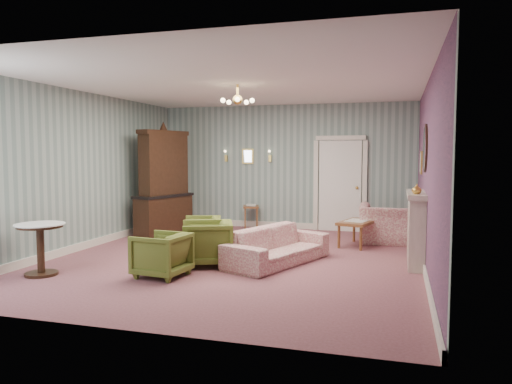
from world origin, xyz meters
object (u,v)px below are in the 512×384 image
(wingback_chair, at_px, (390,217))
(pedestal_table, at_px, (41,249))
(fireplace, at_px, (416,228))
(olive_chair_a, at_px, (162,253))
(side_table_black, at_px, (401,228))
(coffee_table, at_px, (357,233))
(olive_chair_c, at_px, (202,231))
(sofa_chintz, at_px, (278,239))
(dresser, at_px, (163,180))
(olive_chair_b, at_px, (208,241))

(wingback_chair, bearing_deg, pedestal_table, 39.69)
(fireplace, bearing_deg, olive_chair_a, -152.23)
(side_table_black, bearing_deg, fireplace, -82.69)
(fireplace, bearing_deg, coffee_table, 127.86)
(olive_chair_c, height_order, sofa_chintz, sofa_chintz)
(fireplace, xyz_separation_m, pedestal_table, (-5.25, -2.28, -0.20))
(olive_chair_a, height_order, dresser, dresser)
(olive_chair_c, xyz_separation_m, fireplace, (3.74, -0.16, 0.24))
(olive_chair_b, height_order, wingback_chair, wingback_chair)
(fireplace, distance_m, coffee_table, 1.70)
(olive_chair_a, relative_size, wingback_chair, 0.60)
(olive_chair_a, xyz_separation_m, sofa_chintz, (1.40, 1.29, 0.04))
(olive_chair_b, bearing_deg, sofa_chintz, 91.12)
(fireplace, height_order, coffee_table, fireplace)
(coffee_table, xyz_separation_m, side_table_black, (0.81, 0.32, 0.09))
(wingback_chair, relative_size, pedestal_table, 1.52)
(coffee_table, xyz_separation_m, pedestal_table, (-4.23, -3.59, 0.14))
(olive_chair_a, height_order, fireplace, fireplace)
(sofa_chintz, relative_size, coffee_table, 2.09)
(dresser, relative_size, coffee_table, 2.51)
(olive_chair_c, xyz_separation_m, wingback_chair, (3.31, 1.67, 0.17))
(wingback_chair, relative_size, fireplace, 0.83)
(olive_chair_a, distance_m, side_table_black, 4.82)
(olive_chair_a, bearing_deg, side_table_black, 143.03)
(olive_chair_a, height_order, pedestal_table, pedestal_table)
(olive_chair_b, relative_size, olive_chair_c, 1.15)
(coffee_table, height_order, side_table_black, side_table_black)
(olive_chair_a, height_order, coffee_table, olive_chair_a)
(pedestal_table, bearing_deg, fireplace, 23.43)
(sofa_chintz, height_order, wingback_chair, wingback_chair)
(coffee_table, bearing_deg, fireplace, -52.14)
(pedestal_table, bearing_deg, olive_chair_c, 58.08)
(dresser, distance_m, side_table_black, 5.06)
(dresser, height_order, fireplace, dresser)
(olive_chair_c, height_order, coffee_table, olive_chair_c)
(olive_chair_b, relative_size, sofa_chintz, 0.39)
(wingback_chair, xyz_separation_m, pedestal_table, (-4.83, -4.10, -0.13))
(olive_chair_b, relative_size, side_table_black, 1.17)
(olive_chair_c, relative_size, wingback_chair, 0.58)
(dresser, distance_m, fireplace, 5.45)
(olive_chair_c, distance_m, sofa_chintz, 1.76)
(wingback_chair, bearing_deg, fireplace, 102.54)
(coffee_table, bearing_deg, olive_chair_c, -156.95)
(olive_chair_a, relative_size, pedestal_table, 0.92)
(dresser, height_order, side_table_black, dresser)
(olive_chair_b, height_order, side_table_black, olive_chair_b)
(coffee_table, bearing_deg, side_table_black, 21.80)
(olive_chair_a, bearing_deg, coffee_table, 148.20)
(dresser, bearing_deg, side_table_black, 17.52)
(side_table_black, distance_m, pedestal_table, 6.39)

